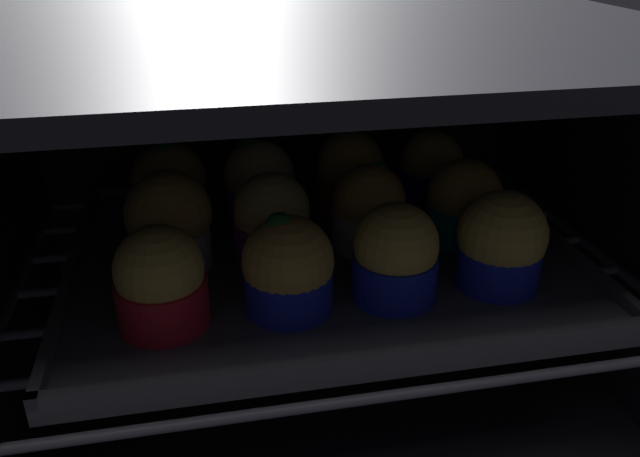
{
  "coord_description": "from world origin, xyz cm",
  "views": [
    {
      "loc": [
        -10.51,
        -30.11,
        43.23
      ],
      "look_at": [
        0.0,
        21.98,
        17.41
      ],
      "focal_mm": 36.3,
      "sensor_mm": 36.0,
      "label": 1
    }
  ],
  "objects_px": {
    "muffin_row0_col3": "(501,243)",
    "muffin_row2_col0": "(170,187)",
    "muffin_row0_col2": "(395,256)",
    "muffin_row2_col2": "(350,174)",
    "muffin_row0_col0": "(160,281)",
    "muffin_row2_col3": "(431,170)",
    "muffin_row1_col3": "(463,204)",
    "muffin_row2_col1": "(259,182)",
    "baking_tray": "(320,255)",
    "muffin_row1_col2": "(369,209)",
    "muffin_row1_col0": "(169,223)",
    "muffin_row0_col1": "(288,269)",
    "muffin_row1_col1": "(272,220)"
  },
  "relations": [
    {
      "from": "muffin_row0_col3",
      "to": "muffin_row2_col0",
      "type": "relative_size",
      "value": 0.95
    },
    {
      "from": "muffin_row0_col2",
      "to": "muffin_row2_col0",
      "type": "bearing_deg",
      "value": 134.5
    },
    {
      "from": "muffin_row2_col2",
      "to": "muffin_row0_col0",
      "type": "bearing_deg",
      "value": -136.15
    },
    {
      "from": "muffin_row2_col2",
      "to": "muffin_row2_col3",
      "type": "bearing_deg",
      "value": 4.2
    },
    {
      "from": "muffin_row1_col3",
      "to": "muffin_row2_col1",
      "type": "relative_size",
      "value": 0.94
    },
    {
      "from": "muffin_row2_col2",
      "to": "muffin_row2_col3",
      "type": "distance_m",
      "value": 0.09
    },
    {
      "from": "baking_tray",
      "to": "muffin_row1_col2",
      "type": "bearing_deg",
      "value": 3.1
    },
    {
      "from": "muffin_row1_col2",
      "to": "muffin_row1_col0",
      "type": "bearing_deg",
      "value": -178.44
    },
    {
      "from": "muffin_row0_col3",
      "to": "muffin_row1_col2",
      "type": "relative_size",
      "value": 1.04
    },
    {
      "from": "muffin_row2_col1",
      "to": "muffin_row2_col2",
      "type": "relative_size",
      "value": 1.01
    },
    {
      "from": "baking_tray",
      "to": "muffin_row0_col1",
      "type": "relative_size",
      "value": 5.5
    },
    {
      "from": "muffin_row0_col0",
      "to": "muffin_row2_col2",
      "type": "height_order",
      "value": "muffin_row2_col2"
    },
    {
      "from": "muffin_row0_col0",
      "to": "muffin_row1_col3",
      "type": "relative_size",
      "value": 1.01
    },
    {
      "from": "muffin_row1_col3",
      "to": "muffin_row2_col0",
      "type": "relative_size",
      "value": 0.91
    },
    {
      "from": "muffin_row0_col1",
      "to": "muffin_row2_col0",
      "type": "relative_size",
      "value": 0.94
    },
    {
      "from": "muffin_row1_col2",
      "to": "muffin_row2_col2",
      "type": "height_order",
      "value": "muffin_row2_col2"
    },
    {
      "from": "muffin_row0_col0",
      "to": "muffin_row0_col3",
      "type": "distance_m",
      "value": 0.27
    },
    {
      "from": "muffin_row2_col2",
      "to": "muffin_row0_col3",
      "type": "bearing_deg",
      "value": -64.5
    },
    {
      "from": "muffin_row1_col1",
      "to": "muffin_row1_col2",
      "type": "xyz_separation_m",
      "value": [
        0.09,
        0.01,
        -0.0
      ]
    },
    {
      "from": "muffin_row0_col3",
      "to": "muffin_row2_col2",
      "type": "distance_m",
      "value": 0.2
    },
    {
      "from": "muffin_row2_col2",
      "to": "muffin_row1_col3",
      "type": "bearing_deg",
      "value": -45.61
    },
    {
      "from": "muffin_row0_col2",
      "to": "muffin_row1_col2",
      "type": "relative_size",
      "value": 1.02
    },
    {
      "from": "muffin_row0_col3",
      "to": "muffin_row1_col0",
      "type": "relative_size",
      "value": 0.95
    },
    {
      "from": "muffin_row0_col2",
      "to": "muffin_row2_col0",
      "type": "height_order",
      "value": "muffin_row2_col0"
    },
    {
      "from": "muffin_row1_col2",
      "to": "muffin_row2_col3",
      "type": "relative_size",
      "value": 1.04
    },
    {
      "from": "muffin_row2_col2",
      "to": "muffin_row2_col3",
      "type": "height_order",
      "value": "muffin_row2_col2"
    },
    {
      "from": "muffin_row2_col2",
      "to": "baking_tray",
      "type": "bearing_deg",
      "value": -119.39
    },
    {
      "from": "muffin_row0_col0",
      "to": "muffin_row1_col2",
      "type": "height_order",
      "value": "same"
    },
    {
      "from": "muffin_row0_col0",
      "to": "muffin_row1_col2",
      "type": "distance_m",
      "value": 0.21
    },
    {
      "from": "baking_tray",
      "to": "muffin_row0_col3",
      "type": "relative_size",
      "value": 5.4
    },
    {
      "from": "muffin_row0_col2",
      "to": "muffin_row1_col1",
      "type": "height_order",
      "value": "same"
    },
    {
      "from": "muffin_row1_col1",
      "to": "muffin_row1_col2",
      "type": "height_order",
      "value": "same"
    },
    {
      "from": "muffin_row1_col1",
      "to": "muffin_row0_col0",
      "type": "bearing_deg",
      "value": -136.65
    },
    {
      "from": "muffin_row0_col2",
      "to": "muffin_row2_col0",
      "type": "distance_m",
      "value": 0.25
    },
    {
      "from": "muffin_row2_col0",
      "to": "muffin_row2_col1",
      "type": "xyz_separation_m",
      "value": [
        0.09,
        0.0,
        -0.0
      ]
    },
    {
      "from": "muffin_row0_col2",
      "to": "muffin_row2_col2",
      "type": "distance_m",
      "value": 0.18
    },
    {
      "from": "muffin_row0_col1",
      "to": "muffin_row0_col3",
      "type": "height_order",
      "value": "muffin_row0_col3"
    },
    {
      "from": "muffin_row0_col3",
      "to": "muffin_row1_col2",
      "type": "height_order",
      "value": "muffin_row0_col3"
    },
    {
      "from": "muffin_row0_col3",
      "to": "muffin_row1_col3",
      "type": "bearing_deg",
      "value": 87.44
    },
    {
      "from": "muffin_row1_col0",
      "to": "muffin_row2_col3",
      "type": "height_order",
      "value": "muffin_row1_col0"
    },
    {
      "from": "muffin_row2_col0",
      "to": "muffin_row2_col2",
      "type": "relative_size",
      "value": 1.03
    },
    {
      "from": "muffin_row0_col2",
      "to": "muffin_row1_col3",
      "type": "bearing_deg",
      "value": 43.07
    },
    {
      "from": "muffin_row1_col0",
      "to": "muffin_row1_col3",
      "type": "relative_size",
      "value": 1.1
    },
    {
      "from": "muffin_row0_col2",
      "to": "muffin_row0_col3",
      "type": "distance_m",
      "value": 0.09
    },
    {
      "from": "baking_tray",
      "to": "muffin_row1_col3",
      "type": "relative_size",
      "value": 5.63
    },
    {
      "from": "muffin_row0_col0",
      "to": "muffin_row0_col1",
      "type": "relative_size",
      "value": 0.99
    },
    {
      "from": "muffin_row1_col3",
      "to": "muffin_row0_col0",
      "type": "bearing_deg",
      "value": -161.74
    },
    {
      "from": "muffin_row1_col3",
      "to": "muffin_row2_col2",
      "type": "bearing_deg",
      "value": 134.39
    },
    {
      "from": "muffin_row0_col1",
      "to": "muffin_row1_col1",
      "type": "bearing_deg",
      "value": 90.5
    },
    {
      "from": "muffin_row1_col0",
      "to": "muffin_row0_col3",
      "type": "bearing_deg",
      "value": -17.98
    }
  ]
}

